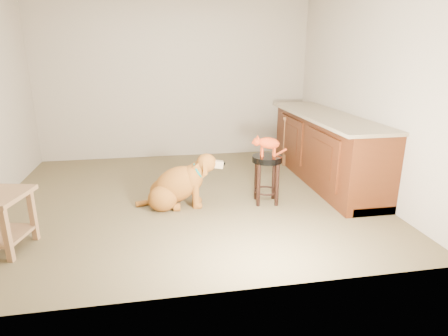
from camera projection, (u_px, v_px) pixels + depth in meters
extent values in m
cube|color=brown|center=(188.00, 197.00, 4.71)|extent=(4.50, 4.00, 0.01)
cube|color=#B0A28E|center=(175.00, 80.00, 6.20)|extent=(4.50, 0.04, 2.60)
cube|color=#B0A28E|center=(208.00, 123.00, 2.44)|extent=(4.50, 0.04, 2.60)
cube|color=#B0A28E|center=(364.00, 89.00, 4.70)|extent=(0.04, 4.00, 2.60)
cube|color=#49200D|center=(326.00, 149.00, 5.18)|extent=(0.60, 2.50, 0.90)
cube|color=gray|center=(326.00, 116.00, 5.04)|extent=(0.70, 2.56, 0.04)
cube|color=black|center=(326.00, 177.00, 5.31)|extent=(0.52, 2.50, 0.10)
cube|color=#49200D|center=(321.00, 158.00, 4.60)|extent=(0.02, 0.90, 0.62)
cube|color=#49200D|center=(291.00, 138.00, 5.63)|extent=(0.02, 0.90, 0.62)
cube|color=#3C190A|center=(320.00, 158.00, 4.60)|extent=(0.02, 0.60, 0.40)
cube|color=#3C190A|center=(290.00, 138.00, 5.63)|extent=(0.02, 0.60, 0.40)
cylinder|color=black|center=(274.00, 179.00, 4.57)|extent=(0.04, 0.04, 0.51)
cylinder|color=black|center=(256.00, 179.00, 4.56)|extent=(0.04, 0.04, 0.51)
cylinder|color=black|center=(277.00, 185.00, 4.37)|extent=(0.04, 0.04, 0.51)
cylinder|color=black|center=(259.00, 185.00, 4.36)|extent=(0.04, 0.04, 0.51)
torus|color=black|center=(266.00, 191.00, 4.50)|extent=(0.34, 0.34, 0.02)
cylinder|color=black|center=(267.00, 159.00, 4.38)|extent=(0.35, 0.35, 0.07)
cube|color=brown|center=(305.00, 139.00, 6.17)|extent=(0.06, 0.06, 0.74)
cube|color=brown|center=(285.00, 138.00, 6.22)|extent=(0.06, 0.06, 0.74)
cube|color=brown|center=(307.00, 143.00, 5.85)|extent=(0.06, 0.06, 0.74)
cube|color=brown|center=(285.00, 143.00, 5.90)|extent=(0.06, 0.06, 0.74)
cube|color=brown|center=(297.00, 116.00, 5.92)|extent=(0.54, 0.54, 0.04)
cube|color=#8E6441|center=(33.00, 215.00, 3.57)|extent=(0.06, 0.06, 0.51)
cube|color=#8E6441|center=(7.00, 235.00, 3.18)|extent=(0.06, 0.06, 0.51)
cube|color=#8E6441|center=(1.00, 235.00, 3.42)|extent=(0.54, 0.54, 0.03)
ellipsoid|color=brown|center=(164.00, 191.00, 4.50)|extent=(0.36, 0.30, 0.30)
ellipsoid|color=brown|center=(163.00, 199.00, 4.26)|extent=(0.36, 0.30, 0.30)
cylinder|color=brown|center=(178.00, 198.00, 4.56)|extent=(0.08, 0.10, 0.09)
cylinder|color=brown|center=(177.00, 207.00, 4.29)|extent=(0.08, 0.10, 0.09)
ellipsoid|color=brown|center=(177.00, 185.00, 4.36)|extent=(0.72, 0.42, 0.62)
ellipsoid|color=brown|center=(192.00, 178.00, 4.35)|extent=(0.28, 0.30, 0.31)
cylinder|color=brown|center=(195.00, 188.00, 4.48)|extent=(0.09, 0.09, 0.36)
cylinder|color=brown|center=(196.00, 193.00, 4.32)|extent=(0.09, 0.09, 0.36)
sphere|color=brown|center=(198.00, 200.00, 4.53)|extent=(0.09, 0.09, 0.09)
sphere|color=brown|center=(198.00, 206.00, 4.37)|extent=(0.09, 0.09, 0.09)
cylinder|color=brown|center=(198.00, 170.00, 4.33)|extent=(0.24, 0.18, 0.23)
ellipsoid|color=brown|center=(206.00, 163.00, 4.31)|extent=(0.25, 0.23, 0.22)
cube|color=tan|center=(217.00, 164.00, 4.33)|extent=(0.16, 0.09, 0.10)
sphere|color=black|center=(223.00, 164.00, 4.33)|extent=(0.05, 0.05, 0.05)
cube|color=brown|center=(204.00, 163.00, 4.41)|extent=(0.05, 0.06, 0.16)
cube|color=brown|center=(205.00, 168.00, 4.23)|extent=(0.05, 0.06, 0.16)
torus|color=#0D6E61|center=(198.00, 171.00, 4.33)|extent=(0.14, 0.21, 0.19)
cylinder|color=#D8BF4C|center=(202.00, 176.00, 4.36)|extent=(0.01, 0.04, 0.04)
cylinder|color=brown|center=(148.00, 202.00, 4.44)|extent=(0.29, 0.14, 0.07)
ellipsoid|color=#AB3311|center=(269.00, 143.00, 4.32)|extent=(0.28, 0.16, 0.17)
cylinder|color=#AB3311|center=(261.00, 151.00, 4.38)|extent=(0.03, 0.03, 0.10)
sphere|color=#AB3311|center=(261.00, 154.00, 4.39)|extent=(0.03, 0.03, 0.03)
cylinder|color=#AB3311|center=(262.00, 153.00, 4.31)|extent=(0.03, 0.03, 0.10)
sphere|color=#AB3311|center=(262.00, 156.00, 4.33)|extent=(0.03, 0.03, 0.03)
cylinder|color=#AB3311|center=(274.00, 151.00, 4.39)|extent=(0.03, 0.03, 0.10)
sphere|color=#AB3311|center=(273.00, 154.00, 4.40)|extent=(0.03, 0.03, 0.03)
cylinder|color=#AB3311|center=(275.00, 152.00, 4.32)|extent=(0.03, 0.03, 0.10)
sphere|color=#AB3311|center=(275.00, 156.00, 4.33)|extent=(0.03, 0.03, 0.03)
sphere|color=#AB3311|center=(257.00, 142.00, 4.31)|extent=(0.10, 0.10, 0.10)
sphere|color=#AB3311|center=(253.00, 143.00, 4.31)|extent=(0.04, 0.04, 0.04)
sphere|color=brown|center=(252.00, 143.00, 4.31)|extent=(0.01, 0.01, 0.01)
cone|color=#AB3311|center=(258.00, 137.00, 4.32)|extent=(0.05, 0.05, 0.05)
cone|color=#C66B60|center=(257.00, 137.00, 4.32)|extent=(0.03, 0.03, 0.03)
cone|color=#AB3311|center=(258.00, 138.00, 4.27)|extent=(0.05, 0.05, 0.05)
cone|color=#C66B60|center=(258.00, 138.00, 4.27)|extent=(0.03, 0.03, 0.03)
cylinder|color=#AB3311|center=(279.00, 153.00, 4.40)|extent=(0.20, 0.09, 0.10)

